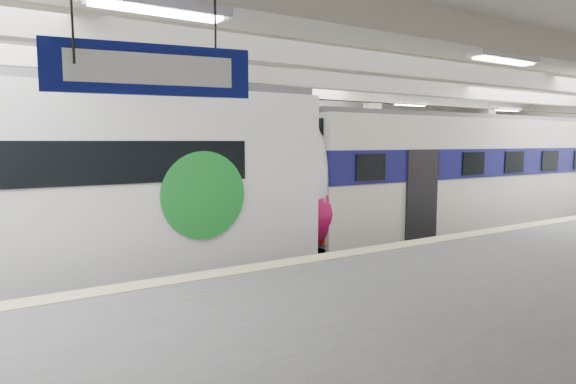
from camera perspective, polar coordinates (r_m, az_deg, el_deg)
station_hall at (r=12.18m, az=7.05°, el=4.70°), size 36.00×24.00×5.75m
modern_emu at (r=11.37m, az=-24.70°, el=-0.29°), size 15.18×3.13×4.83m
older_rer at (r=17.89m, az=19.26°, el=1.83°), size 13.38×2.95×4.42m
far_train at (r=16.80m, az=-28.87°, el=0.90°), size 13.50×2.86×4.32m
wayfinding_sign at (r=4.99m, az=-15.97°, el=13.85°), size 1.94×0.43×1.24m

